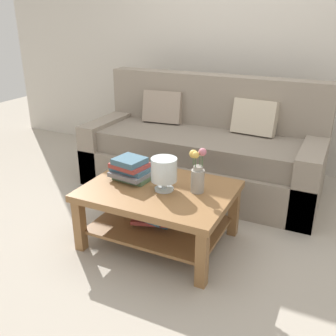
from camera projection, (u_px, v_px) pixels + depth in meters
name	position (u px, v px, depth m)	size (l,w,h in m)	color
ground_plane	(183.00, 224.00, 3.16)	(10.00, 10.00, 0.00)	#ADA393
back_wall	(248.00, 40.00, 4.02)	(6.40, 0.12, 2.70)	beige
couch	(203.00, 151.00, 3.74)	(2.24, 0.90, 1.06)	gray
coffee_table	(159.00, 204.00, 2.81)	(1.05, 0.79, 0.45)	olive
book_stack_main	(130.00, 169.00, 2.86)	(0.31, 0.25, 0.18)	#51704C
glass_hurricane_vase	(164.00, 171.00, 2.68)	(0.19, 0.19, 0.24)	silver
flower_pitcher	(198.00, 174.00, 2.65)	(0.12, 0.10, 0.33)	#9E998E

